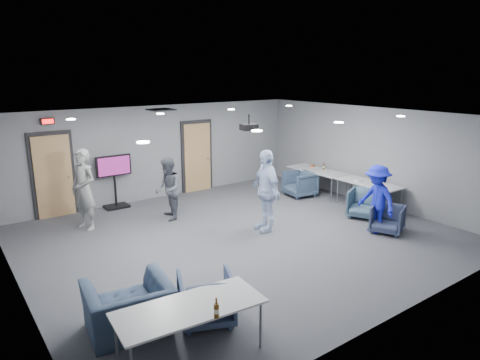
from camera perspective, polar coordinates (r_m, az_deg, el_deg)
floor at (r=9.77m, az=0.16°, el=-7.56°), size 9.00×9.00×0.00m
ceiling at (r=9.12m, az=0.17°, el=8.40°), size 9.00×9.00×0.00m
wall_back at (r=12.73m, az=-10.55°, el=3.70°), size 9.00×0.02×2.70m
wall_front at (r=6.70m, az=20.95°, el=-6.64°), size 9.00×0.02×2.70m
wall_left at (r=7.71m, az=-28.02°, el=-4.68°), size 0.02×8.00×2.70m
wall_right at (r=12.49m, az=17.10°, el=3.10°), size 0.02×8.00×2.70m
door_left at (r=11.80m, az=-23.61°, el=0.50°), size 1.06×0.17×2.24m
door_right at (r=13.29m, az=-5.75°, el=3.07°), size 1.06×0.17×2.24m
exit_sign at (r=11.56m, az=-24.27°, el=7.15°), size 0.32×0.08×0.16m
hvac_diffuser at (r=11.26m, az=-10.49°, el=9.21°), size 0.60×0.60×0.03m
downlights at (r=9.12m, az=0.17°, el=8.30°), size 6.18×3.78×0.02m
person_a at (r=10.61m, az=-20.10°, el=-1.21°), size 0.70×0.82×1.92m
person_b at (r=10.79m, az=-9.57°, el=-1.21°), size 0.81×0.92×1.58m
person_c at (r=9.91m, az=3.47°, el=-1.40°), size 0.68×1.20×1.92m
person_d at (r=10.29m, az=17.75°, el=-2.43°), size 0.73×1.10×1.59m
chair_right_a at (r=12.89m, az=7.97°, el=-0.51°), size 0.92×0.90×0.75m
chair_right_b at (r=11.37m, az=16.31°, el=-3.04°), size 1.04×1.03×0.72m
chair_right_c at (r=10.49m, az=19.06°, el=-4.94°), size 0.93×0.92×0.65m
chair_front_a at (r=6.60m, az=-4.57°, el=-15.42°), size 1.05×1.06×0.74m
chair_front_b at (r=6.52m, az=-14.66°, el=-16.20°), size 1.28×1.15×0.75m
table_right_a at (r=13.22m, az=10.27°, el=1.17°), size 0.80×1.92×0.73m
table_right_b at (r=12.03m, az=16.79°, el=-0.54°), size 0.75×1.79×0.73m
table_front_left at (r=5.73m, az=-6.69°, el=-16.76°), size 1.97×0.95×0.73m
bottle_front at (r=5.42m, az=-3.16°, el=-16.97°), size 0.07×0.07×0.26m
bottle_right at (r=13.28m, az=11.09°, el=1.76°), size 0.06×0.06×0.24m
snack_box at (r=13.65m, az=9.63°, el=1.88°), size 0.22×0.18×0.04m
wrapper at (r=12.10m, az=15.63°, el=-0.03°), size 0.23×0.18×0.05m
tv_stand at (r=12.05m, az=-16.38°, el=0.21°), size 0.95×0.45×1.46m
projector at (r=9.83m, az=1.21°, el=7.09°), size 0.39×0.36×0.36m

